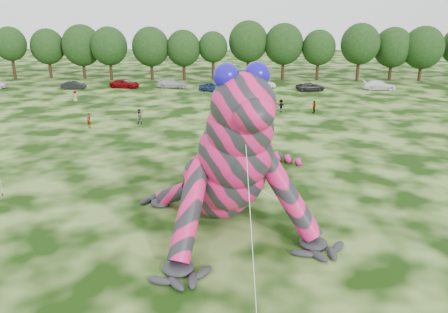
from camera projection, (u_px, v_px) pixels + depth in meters
name	position (u px, v px, depth m)	size (l,w,h in m)	color
ground	(141.00, 231.00, 25.86)	(240.00, 240.00, 0.00)	#16330A
inflatable_gecko	(213.00, 135.00, 27.06)	(16.98, 20.17, 10.08)	#E01962
tree_3	(12.00, 53.00, 79.45)	(5.81, 5.23, 9.44)	black
tree_4	(48.00, 54.00, 80.88)	(6.22, 5.60, 9.06)	black
tree_5	(82.00, 52.00, 80.29)	(7.16, 6.44, 9.80)	black
tree_6	(110.00, 54.00, 78.51)	(6.52, 5.86, 9.49)	black
tree_7	(151.00, 54.00, 78.39)	(6.68, 6.01, 9.48)	black
tree_8	(184.00, 55.00, 78.46)	(6.14, 5.53, 8.94)	black
tree_9	(213.00, 56.00, 78.68)	(5.27, 4.74, 8.68)	black
tree_10	(248.00, 50.00, 79.35)	(7.09, 6.38, 10.50)	black
tree_11	(283.00, 52.00, 78.86)	(7.01, 6.31, 10.07)	black
tree_12	(318.00, 55.00, 78.41)	(5.99, 5.39, 8.97)	black
tree_13	(359.00, 52.00, 77.41)	(6.83, 6.15, 10.13)	black
tree_14	(392.00, 54.00, 78.84)	(6.82, 6.14, 9.40)	black
tree_15	(422.00, 54.00, 77.75)	(7.17, 6.45, 9.63)	black
car_1	(74.00, 85.00, 70.89)	(1.37, 3.92, 1.29)	black
car_2	(125.00, 84.00, 72.06)	(2.24, 4.87, 1.35)	maroon
car_3	(172.00, 83.00, 72.07)	(1.99, 4.88, 1.42)	#B1B7BB
car_4	(212.00, 87.00, 69.15)	(1.61, 4.00, 1.36)	navy
car_5	(264.00, 84.00, 72.01)	(1.35, 3.88, 1.28)	beige
car_6	(310.00, 87.00, 69.42)	(2.10, 4.55, 1.26)	#262628
car_7	(379.00, 85.00, 70.12)	(2.10, 5.16, 1.50)	white
spectator_2	(281.00, 106.00, 55.05)	(1.05, 0.60, 1.62)	gray
spectator_5	(244.00, 134.00, 42.81)	(1.57, 0.50, 1.69)	gray
spectator_1	(140.00, 117.00, 49.47)	(0.83, 0.65, 1.71)	gray
spectator_4	(75.00, 96.00, 61.15)	(0.78, 0.51, 1.60)	gray
spectator_0	(89.00, 121.00, 47.73)	(0.61, 0.40, 1.67)	gray
spectator_3	(314.00, 107.00, 54.63)	(0.91, 0.38, 1.56)	gray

